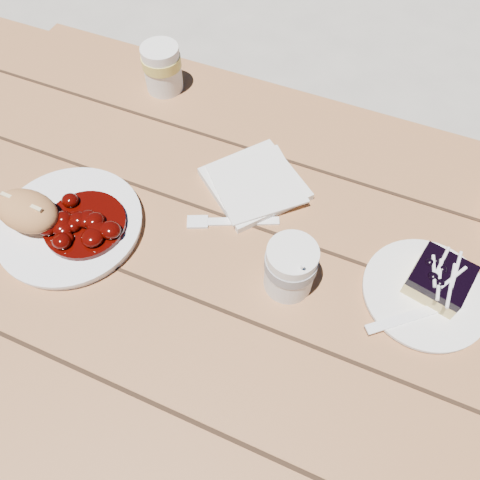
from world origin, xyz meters
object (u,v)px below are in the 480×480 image
at_px(picnic_table, 190,289).
at_px(dessert_plate, 425,294).
at_px(coffee_cup, 290,268).
at_px(blueberry_cake, 440,279).
at_px(second_cup, 162,68).
at_px(main_plate, 70,226).
at_px(bread_roll, 27,211).

height_order(picnic_table, dessert_plate, dessert_plate).
xyz_separation_m(picnic_table, dessert_plate, (0.38, 0.06, 0.17)).
bearing_deg(picnic_table, dessert_plate, 9.57).
relative_size(dessert_plate, coffee_cup, 1.96).
height_order(blueberry_cake, second_cup, second_cup).
bearing_deg(main_plate, second_cup, 93.35).
xyz_separation_m(bread_roll, dessert_plate, (0.62, 0.13, -0.04)).
relative_size(picnic_table, blueberry_cake, 21.16).
xyz_separation_m(bread_roll, second_cup, (0.03, 0.39, 0.00)).
relative_size(bread_roll, blueberry_cake, 1.16).
bearing_deg(blueberry_cake, dessert_plate, -111.68).
distance_m(picnic_table, coffee_cup, 0.28).
distance_m(bread_roll, coffee_cup, 0.43).
relative_size(main_plate, coffee_cup, 2.49).
xyz_separation_m(picnic_table, blueberry_cake, (0.39, 0.08, 0.19)).
distance_m(dessert_plate, blueberry_cake, 0.03).
bearing_deg(second_cup, dessert_plate, -24.47).
bearing_deg(second_cup, bread_roll, -94.79).
height_order(dessert_plate, blueberry_cake, blueberry_cake).
bearing_deg(coffee_cup, dessert_plate, 17.23).
distance_m(dessert_plate, coffee_cup, 0.21).
xyz_separation_m(dessert_plate, coffee_cup, (-0.20, -0.06, 0.04)).
height_order(bread_roll, second_cup, second_cup).
xyz_separation_m(bread_roll, coffee_cup, (0.42, 0.07, 0.00)).
bearing_deg(main_plate, dessert_plate, 10.70).
relative_size(picnic_table, coffee_cup, 21.40).
bearing_deg(blueberry_cake, picnic_table, -156.54).
distance_m(blueberry_cake, coffee_cup, 0.22).
relative_size(picnic_table, second_cup, 21.40).
xyz_separation_m(coffee_cup, second_cup, (-0.39, 0.33, 0.00)).
bearing_deg(bread_roll, picnic_table, 14.66).
bearing_deg(coffee_cup, second_cup, 139.72).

